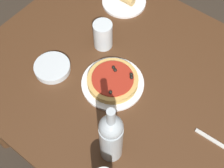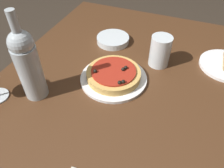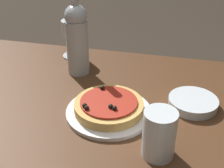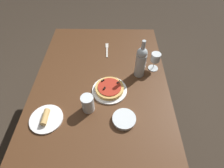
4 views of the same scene
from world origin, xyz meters
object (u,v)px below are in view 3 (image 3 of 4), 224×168
(wine_glass, at_px, (71,31))
(wine_bottle, at_px, (77,38))
(dinner_plate, at_px, (109,112))
(side_bowl, at_px, (193,102))
(pizza, at_px, (109,106))
(dining_table, at_px, (69,145))
(water_cup, at_px, (159,134))

(wine_glass, distance_m, wine_bottle, 0.14)
(dinner_plate, xyz_separation_m, side_bowl, (0.24, 0.10, 0.01))
(wine_glass, bearing_deg, pizza, -55.86)
(pizza, bearing_deg, dining_table, -146.85)
(water_cup, distance_m, side_bowl, 0.25)
(dining_table, distance_m, pizza, 0.17)
(dinner_plate, height_order, wine_glass, wine_glass)
(dining_table, distance_m, water_cup, 0.30)
(dinner_plate, bearing_deg, wine_glass, 124.19)
(dinner_plate, xyz_separation_m, wine_glass, (-0.23, 0.34, 0.10))
(pizza, bearing_deg, wine_glass, 124.14)
(wine_bottle, distance_m, water_cup, 0.49)
(wine_glass, height_order, wine_bottle, wine_bottle)
(pizza, distance_m, side_bowl, 0.26)
(pizza, relative_size, side_bowl, 1.36)
(wine_bottle, bearing_deg, water_cup, -47.85)
(wine_glass, relative_size, water_cup, 1.19)
(dinner_plate, height_order, pizza, pizza)
(dining_table, relative_size, water_cup, 11.15)
(wine_glass, bearing_deg, side_bowl, -27.72)
(wine_glass, bearing_deg, water_cup, -50.79)
(water_cup, bearing_deg, wine_glass, 129.21)
(water_cup, bearing_deg, dinner_plate, 139.39)
(dining_table, relative_size, wine_glass, 9.36)
(dinner_plate, xyz_separation_m, pizza, (-0.00, -0.00, 0.02))
(water_cup, relative_size, side_bowl, 0.84)
(wine_bottle, bearing_deg, wine_glass, 118.85)
(dining_table, xyz_separation_m, dinner_plate, (0.10, 0.07, 0.09))
(side_bowl, bearing_deg, pizza, -157.89)
(dining_table, height_order, side_bowl, side_bowl)
(dining_table, xyz_separation_m, water_cup, (0.26, -0.07, 0.14))
(side_bowl, bearing_deg, wine_glass, 152.28)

